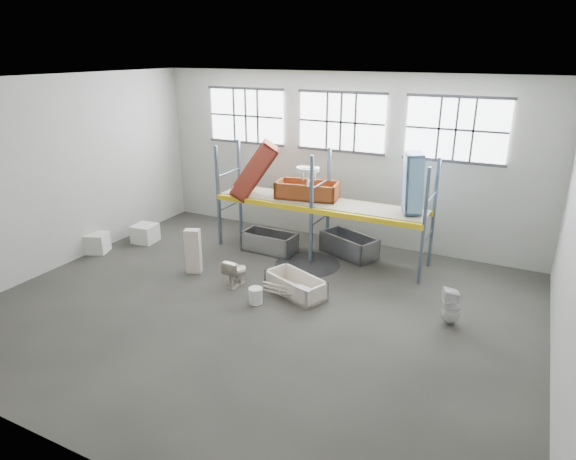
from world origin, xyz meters
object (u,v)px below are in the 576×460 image
Objects in this scene: bathtub_beige at (296,285)px; blue_tub_upright at (413,183)px; steel_tub_left at (269,242)px; bucket at (256,296)px; cistern_tall at (193,251)px; steel_tub_right at (349,245)px; toilet_white at (451,306)px; rust_tub_flat at (307,190)px; carton_near at (96,243)px; toilet_beige at (236,272)px.

bathtub_beige is 1.01× the size of blue_tub_upright.
bucket is (1.23, -2.92, -0.10)m from steel_tub_left.
steel_tub_left is at bearing 42.06° from cistern_tall.
steel_tub_right is 4.37× the size of bucket.
rust_tub_flat is (-4.51, 2.42, 1.40)m from toilet_white.
steel_tub_left is at bearing -160.29° from steel_tub_right.
blue_tub_upright is 2.32× the size of carton_near.
blue_tub_upright reaches higher than bathtub_beige.
steel_tub_left is (-0.30, 2.30, -0.07)m from toilet_beige.
cistern_tall is 5.93m from blue_tub_upright.
bathtub_beige is 2.19× the size of toilet_beige.
cistern_tall is 0.72× the size of steel_tub_right.
blue_tub_upright reaches higher than steel_tub_right.
blue_tub_upright reaches higher than rust_tub_flat.
bathtub_beige reaches higher than bucket.
steel_tub_right is at bearing 19.71° from steel_tub_left.
cistern_tall is at bearing -126.32° from rust_tub_flat.
rust_tub_flat reaches higher than bucket.
rust_tub_flat is 6.34m from carton_near.
cistern_tall reaches higher than steel_tub_left.
cistern_tall is 0.69× the size of rust_tub_flat.
steel_tub_left is 0.94× the size of steel_tub_right.
toilet_beige reaches higher than steel_tub_right.
blue_tub_upright is 4.04× the size of bucket.
steel_tub_right is 2.51× the size of carton_near.
rust_tub_flat reaches higher than bathtub_beige.
blue_tub_upright is at bearing -1.24° from rust_tub_flat.
toilet_white is at bearing 14.29° from bucket.
toilet_beige is 0.40× the size of rust_tub_flat.
toilet_beige is 3.29m from rust_tub_flat.
toilet_beige is at bearing -106.55° from toilet_white.
carton_near is (-4.50, -2.31, -0.00)m from steel_tub_left.
cistern_tall is at bearing 2.39° from carton_near.
cistern_tall reaches higher than steel_tub_right.
steel_tub_right is 7.35m from carton_near.
blue_tub_upright is at bearing -138.39° from toilet_beige.
bucket is at bearing -67.20° from steel_tub_left.
cistern_tall is at bearing 162.06° from bucket.
blue_tub_upright is (-1.55, 2.36, 1.98)m from toilet_white.
cistern_tall is 1.44× the size of toilet_white.
carton_near is at bearing -108.92° from toilet_white.
blue_tub_upright is (2.95, -0.06, 0.57)m from rust_tub_flat.
steel_tub_left is 1.02× the size of blue_tub_upright.
steel_tub_right is (3.26, 2.95, -0.29)m from cistern_tall.
toilet_white is at bearing -56.65° from blue_tub_upright.
blue_tub_upright is (1.72, -0.27, 2.09)m from steel_tub_right.
toilet_beige is at bearing -141.89° from blue_tub_upright.
toilet_white is 4.19m from steel_tub_right.
carton_near is at bearing -152.81° from steel_tub_left.
toilet_white is (6.52, 0.32, -0.18)m from cistern_tall.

